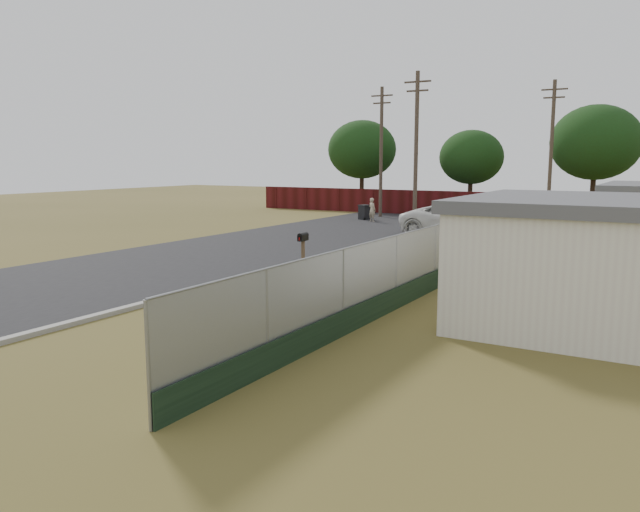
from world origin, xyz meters
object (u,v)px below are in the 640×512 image
Objects in this scene: mailbox at (303,240)px; trash_bin at (364,212)px; pedestrian at (372,210)px; fire_hydrant at (258,330)px; pickup_truck at (462,220)px.

mailbox reaches higher than trash_bin.
trash_bin is (-1.09, 1.04, -0.26)m from pedestrian.
mailbox is 0.87× the size of pedestrian.
pedestrian is (-10.07, 26.43, 0.34)m from fire_hydrant.
mailbox reaches higher than fire_hydrant.
pickup_truck reaches higher than pedestrian.
mailbox is 19.71m from trash_bin.
mailbox is at bearing 167.46° from pickup_truck.
fire_hydrant is 10.01m from mailbox.
trash_bin is (-6.69, 18.53, -0.56)m from mailbox.
pickup_truck reaches higher than trash_bin.
pedestrian is 1.55× the size of trash_bin.
mailbox is at bearing 130.44° from pedestrian.
trash_bin is at bearing 112.10° from fire_hydrant.
fire_hydrant is 28.29m from pedestrian.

